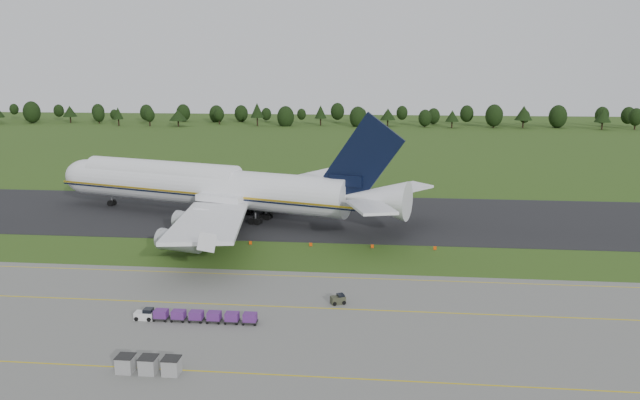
# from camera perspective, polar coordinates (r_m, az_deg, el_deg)

# --- Properties ---
(ground) EXTENTS (600.00, 600.00, 0.00)m
(ground) POSITION_cam_1_polar(r_m,az_deg,el_deg) (102.66, -2.90, -5.12)
(ground) COLOR #2B4815
(ground) RESTS_ON ground
(apron) EXTENTS (300.00, 52.00, 0.06)m
(apron) POSITION_cam_1_polar(r_m,az_deg,el_deg) (71.46, -7.09, -13.18)
(apron) COLOR slate
(apron) RESTS_ON ground
(taxiway) EXTENTS (300.00, 40.00, 0.08)m
(taxiway) POSITION_cam_1_polar(r_m,az_deg,el_deg) (129.40, -1.05, -1.43)
(taxiway) COLOR black
(taxiway) RESTS_ON ground
(apron_markings) EXTENTS (300.00, 30.20, 0.01)m
(apron_markings) POSITION_cam_1_polar(r_m,az_deg,el_deg) (77.69, -5.93, -10.96)
(apron_markings) COLOR gold
(apron_markings) RESTS_ON apron
(tree_line) EXTENTS (528.65, 23.33, 11.81)m
(tree_line) POSITION_cam_1_polar(r_m,az_deg,el_deg) (318.93, 3.04, 7.79)
(tree_line) COLOR black
(tree_line) RESTS_ON ground
(aircraft) EXTENTS (79.95, 74.53, 22.46)m
(aircraft) POSITION_cam_1_polar(r_m,az_deg,el_deg) (129.08, -9.93, 1.25)
(aircraft) COLOR white
(aircraft) RESTS_ON ground
(baggage_train) EXTENTS (15.22, 1.38, 1.33)m
(baggage_train) POSITION_cam_1_polar(r_m,az_deg,el_deg) (78.50, -11.44, -10.34)
(baggage_train) COLOR silver
(baggage_train) RESTS_ON apron
(utility_cart) EXTENTS (2.14, 1.77, 1.02)m
(utility_cart) POSITION_cam_1_polar(r_m,az_deg,el_deg) (82.43, 1.65, -9.13)
(utility_cart) COLOR #343626
(utility_cart) RESTS_ON apron
(uld_row) EXTENTS (6.56, 1.76, 1.74)m
(uld_row) POSITION_cam_1_polar(r_m,az_deg,el_deg) (67.42, -15.40, -14.32)
(uld_row) COLOR gray
(uld_row) RESTS_ON apron
(edge_markers) EXTENTS (32.28, 0.30, 0.60)m
(edge_markers) POSITION_cam_1_polar(r_m,az_deg,el_deg) (107.32, 1.97, -4.18)
(edge_markers) COLOR #F34507
(edge_markers) RESTS_ON ground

